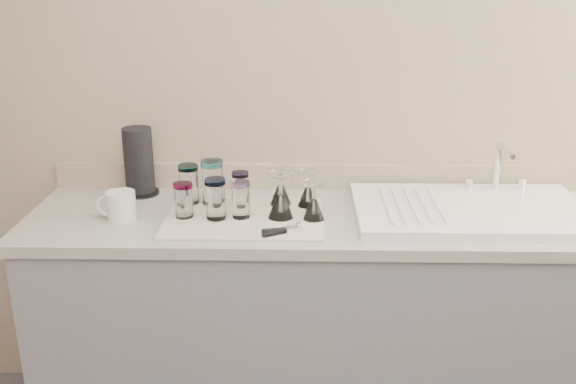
{
  "coord_description": "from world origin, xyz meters",
  "views": [
    {
      "loc": [
        -0.05,
        -0.94,
        1.73
      ],
      "look_at": [
        -0.1,
        1.15,
        1.0
      ],
      "focal_mm": 40.0,
      "sensor_mm": 36.0,
      "label": 1
    }
  ],
  "objects_px": {
    "white_mug": "(120,206)",
    "goblet_back_right": "(308,194)",
    "tumbler_blue": "(216,199)",
    "goblet_front_right": "(314,206)",
    "goblet_front_left": "(281,203)",
    "paper_towel_roll": "(139,162)",
    "goblet_back_left": "(281,192)",
    "tumbler_cyan": "(212,182)",
    "tumbler_teal": "(189,184)",
    "tumbler_lavender": "(241,199)",
    "sink_unit": "(471,210)",
    "tumbler_purple": "(241,188)",
    "can_opener": "(282,231)",
    "tumbler_magenta": "(183,200)",
    "tumbler_extra": "(184,200)"
  },
  "relations": [
    {
      "from": "goblet_back_right",
      "to": "tumbler_blue",
      "type": "bearing_deg",
      "value": -157.17
    },
    {
      "from": "tumbler_lavender",
      "to": "tumbler_purple",
      "type": "bearing_deg",
      "value": 95.7
    },
    {
      "from": "tumbler_magenta",
      "to": "goblet_back_left",
      "type": "height_order",
      "value": "goblet_back_left"
    },
    {
      "from": "tumbler_magenta",
      "to": "goblet_back_right",
      "type": "xyz_separation_m",
      "value": [
        0.43,
        0.12,
        -0.02
      ]
    },
    {
      "from": "tumbler_cyan",
      "to": "can_opener",
      "type": "xyz_separation_m",
      "value": [
        0.26,
        -0.28,
        -0.07
      ]
    },
    {
      "from": "tumbler_purple",
      "to": "can_opener",
      "type": "height_order",
      "value": "tumbler_purple"
    },
    {
      "from": "can_opener",
      "to": "white_mug",
      "type": "bearing_deg",
      "value": 167.31
    },
    {
      "from": "tumbler_teal",
      "to": "tumbler_extra",
      "type": "distance_m",
      "value": 0.14
    },
    {
      "from": "white_mug",
      "to": "goblet_back_right",
      "type": "bearing_deg",
      "value": 11.51
    },
    {
      "from": "sink_unit",
      "to": "goblet_back_right",
      "type": "relative_size",
      "value": 6.14
    },
    {
      "from": "tumbler_cyan",
      "to": "white_mug",
      "type": "relative_size",
      "value": 1.16
    },
    {
      "from": "tumbler_teal",
      "to": "can_opener",
      "type": "height_order",
      "value": "tumbler_teal"
    },
    {
      "from": "tumbler_cyan",
      "to": "goblet_back_right",
      "type": "relative_size",
      "value": 1.22
    },
    {
      "from": "tumbler_cyan",
      "to": "tumbler_purple",
      "type": "xyz_separation_m",
      "value": [
        0.1,
        -0.01,
        -0.02
      ]
    },
    {
      "from": "sink_unit",
      "to": "tumbler_extra",
      "type": "xyz_separation_m",
      "value": [
        -1.01,
        -0.06,
        0.05
      ]
    },
    {
      "from": "white_mug",
      "to": "sink_unit",
      "type": "bearing_deg",
      "value": 3.33
    },
    {
      "from": "tumbler_cyan",
      "to": "goblet_front_left",
      "type": "distance_m",
      "value": 0.29
    },
    {
      "from": "sink_unit",
      "to": "tumbler_magenta",
      "type": "relative_size",
      "value": 6.56
    },
    {
      "from": "tumbler_cyan",
      "to": "goblet_back_left",
      "type": "bearing_deg",
      "value": -1.04
    },
    {
      "from": "sink_unit",
      "to": "goblet_back_left",
      "type": "distance_m",
      "value": 0.69
    },
    {
      "from": "tumbler_extra",
      "to": "goblet_front_left",
      "type": "relative_size",
      "value": 0.77
    },
    {
      "from": "tumbler_teal",
      "to": "paper_towel_roll",
      "type": "height_order",
      "value": "paper_towel_roll"
    },
    {
      "from": "tumbler_purple",
      "to": "goblet_back_right",
      "type": "xyz_separation_m",
      "value": [
        0.25,
        -0.01,
        -0.02
      ]
    },
    {
      "from": "goblet_front_left",
      "to": "paper_towel_roll",
      "type": "height_order",
      "value": "paper_towel_roll"
    },
    {
      "from": "goblet_front_right",
      "to": "tumbler_lavender",
      "type": "bearing_deg",
      "value": 177.43
    },
    {
      "from": "tumbler_purple",
      "to": "goblet_back_left",
      "type": "bearing_deg",
      "value": 3.5
    },
    {
      "from": "tumbler_purple",
      "to": "tumbler_blue",
      "type": "bearing_deg",
      "value": -117.18
    },
    {
      "from": "tumbler_blue",
      "to": "goblet_front_left",
      "type": "bearing_deg",
      "value": 3.92
    },
    {
      "from": "tumbler_blue",
      "to": "goblet_front_right",
      "type": "distance_m",
      "value": 0.34
    },
    {
      "from": "goblet_front_right",
      "to": "tumbler_purple",
      "type": "bearing_deg",
      "value": 152.57
    },
    {
      "from": "tumbler_purple",
      "to": "goblet_back_left",
      "type": "height_order",
      "value": "goblet_back_left"
    },
    {
      "from": "tumbler_magenta",
      "to": "tumbler_extra",
      "type": "xyz_separation_m",
      "value": [
        0.0,
        0.0,
        -0.0
      ]
    },
    {
      "from": "white_mug",
      "to": "tumbler_magenta",
      "type": "bearing_deg",
      "value": 2.48
    },
    {
      "from": "tumbler_lavender",
      "to": "tumbler_teal",
      "type": "bearing_deg",
      "value": 145.75
    },
    {
      "from": "goblet_back_left",
      "to": "white_mug",
      "type": "xyz_separation_m",
      "value": [
        -0.55,
        -0.15,
        -0.0
      ]
    },
    {
      "from": "tumbler_cyan",
      "to": "goblet_front_left",
      "type": "bearing_deg",
      "value": -28.74
    },
    {
      "from": "tumbler_blue",
      "to": "goblet_back_left",
      "type": "relative_size",
      "value": 1.03
    },
    {
      "from": "can_opener",
      "to": "paper_towel_roll",
      "type": "height_order",
      "value": "paper_towel_roll"
    },
    {
      "from": "can_opener",
      "to": "tumbler_lavender",
      "type": "bearing_deg",
      "value": 135.97
    },
    {
      "from": "tumbler_teal",
      "to": "goblet_back_right",
      "type": "distance_m",
      "value": 0.44
    },
    {
      "from": "tumbler_purple",
      "to": "goblet_front_right",
      "type": "distance_m",
      "value": 0.3
    },
    {
      "from": "paper_towel_roll",
      "to": "tumbler_blue",
      "type": "bearing_deg",
      "value": -39.83
    },
    {
      "from": "tumbler_magenta",
      "to": "paper_towel_roll",
      "type": "bearing_deg",
      "value": 129.04
    },
    {
      "from": "tumbler_extra",
      "to": "can_opener",
      "type": "relative_size",
      "value": 0.93
    },
    {
      "from": "tumbler_purple",
      "to": "tumbler_lavender",
      "type": "height_order",
      "value": "tumbler_lavender"
    },
    {
      "from": "tumbler_purple",
      "to": "goblet_front_left",
      "type": "height_order",
      "value": "goblet_front_left"
    },
    {
      "from": "goblet_front_right",
      "to": "paper_towel_roll",
      "type": "height_order",
      "value": "paper_towel_roll"
    },
    {
      "from": "white_mug",
      "to": "paper_towel_roll",
      "type": "xyz_separation_m",
      "value": [
        0.0,
        0.27,
        0.08
      ]
    },
    {
      "from": "goblet_back_left",
      "to": "goblet_back_right",
      "type": "distance_m",
      "value": 0.1
    },
    {
      "from": "white_mug",
      "to": "tumbler_lavender",
      "type": "bearing_deg",
      "value": 1.88
    }
  ]
}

